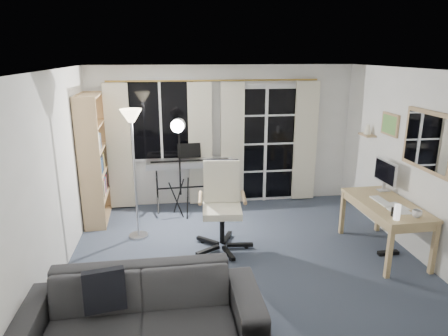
% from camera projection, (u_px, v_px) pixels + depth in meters
% --- Properties ---
extents(floor, '(4.50, 4.00, 0.02)m').
position_uv_depth(floor, '(242.00, 254.00, 5.35)').
color(floor, '#363E4F').
rests_on(floor, ground).
extents(window, '(1.20, 0.08, 1.40)m').
position_uv_depth(window, '(161.00, 120.00, 6.67)').
color(window, white).
rests_on(window, floor).
extents(french_door, '(1.32, 0.09, 2.11)m').
position_uv_depth(french_door, '(265.00, 145.00, 7.03)').
color(french_door, white).
rests_on(french_door, floor).
extents(curtains, '(3.60, 0.07, 2.13)m').
position_uv_depth(curtains, '(216.00, 144.00, 6.81)').
color(curtains, gold).
rests_on(curtains, floor).
extents(bookshelf, '(0.36, 0.95, 2.00)m').
position_uv_depth(bookshelf, '(91.00, 163.00, 6.17)').
color(bookshelf, tan).
rests_on(bookshelf, floor).
extents(torchiere_lamp, '(0.31, 0.31, 1.86)m').
position_uv_depth(torchiere_lamp, '(132.00, 136.00, 5.42)').
color(torchiere_lamp, '#B2B2B7').
rests_on(torchiere_lamp, floor).
extents(keyboard_piano, '(1.46, 0.75, 1.05)m').
position_uv_depth(keyboard_piano, '(190.00, 164.00, 6.66)').
color(keyboard_piano, black).
rests_on(keyboard_piano, floor).
extents(studio_light, '(0.34, 0.34, 1.66)m').
position_uv_depth(studio_light, '(178.00, 137.00, 6.15)').
color(studio_light, black).
rests_on(studio_light, floor).
extents(office_chair, '(0.80, 0.82, 1.18)m').
position_uv_depth(office_chair, '(222.00, 197.00, 5.42)').
color(office_chair, black).
rests_on(office_chair, floor).
extents(desk, '(0.70, 1.33, 0.70)m').
position_uv_depth(desk, '(386.00, 209.00, 5.24)').
color(desk, tan).
rests_on(desk, floor).
extents(monitor, '(0.17, 0.51, 0.44)m').
position_uv_depth(monitor, '(385.00, 173.00, 5.59)').
color(monitor, silver).
rests_on(monitor, desk).
extents(desk_clutter, '(0.40, 0.80, 0.89)m').
position_uv_depth(desk_clutter, '(390.00, 220.00, 5.03)').
color(desk_clutter, white).
rests_on(desk_clutter, desk).
extents(mug, '(0.12, 0.09, 0.12)m').
position_uv_depth(mug, '(417.00, 213.00, 4.73)').
color(mug, silver).
rests_on(mug, desk).
extents(wall_mirror, '(0.04, 0.94, 0.74)m').
position_uv_depth(wall_mirror, '(428.00, 141.00, 4.86)').
color(wall_mirror, tan).
rests_on(wall_mirror, floor).
extents(framed_print, '(0.03, 0.42, 0.32)m').
position_uv_depth(framed_print, '(390.00, 124.00, 5.70)').
color(framed_print, tan).
rests_on(framed_print, floor).
extents(wall_shelf, '(0.16, 0.30, 0.18)m').
position_uv_depth(wall_shelf, '(368.00, 131.00, 6.23)').
color(wall_shelf, tan).
rests_on(wall_shelf, floor).
extents(sofa, '(2.22, 0.67, 0.87)m').
position_uv_depth(sofa, '(139.00, 301.00, 3.59)').
color(sofa, '#323234').
rests_on(sofa, floor).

